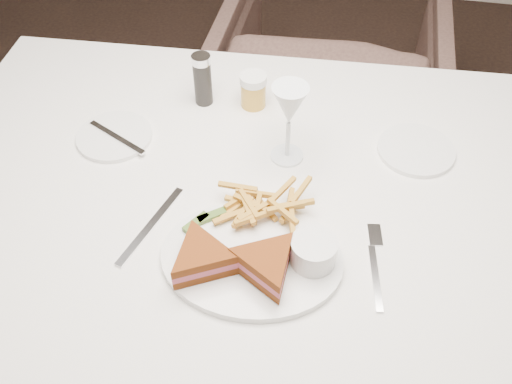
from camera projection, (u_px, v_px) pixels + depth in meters
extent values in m
cube|color=white|center=(260.00, 295.00, 1.39)|extent=(1.44, 1.00, 0.75)
imported|color=#4B342E|center=(329.00, 78.00, 2.00)|extent=(0.73, 0.68, 0.74)
ellipsoid|color=white|center=(252.00, 258.00, 0.99)|extent=(0.33, 0.27, 0.01)
cube|color=silver|center=(151.00, 225.00, 1.05)|extent=(0.07, 0.20, 0.00)
cylinder|color=white|center=(114.00, 136.00, 1.21)|extent=(0.16, 0.16, 0.01)
cylinder|color=white|center=(416.00, 150.00, 1.19)|extent=(0.16, 0.16, 0.01)
cylinder|color=black|center=(203.00, 80.00, 1.26)|extent=(0.04, 0.04, 0.12)
cylinder|color=gold|center=(253.00, 90.00, 1.27)|extent=(0.06, 0.06, 0.08)
cube|color=#436222|center=(212.00, 216.00, 1.04)|extent=(0.05, 0.05, 0.01)
cube|color=#436222|center=(196.00, 223.00, 1.03)|extent=(0.04, 0.06, 0.01)
cylinder|color=white|center=(313.00, 251.00, 0.96)|extent=(0.08, 0.08, 0.05)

